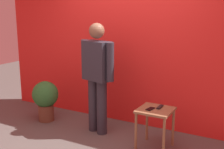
{
  "coord_description": "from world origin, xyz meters",
  "views": [
    {
      "loc": [
        2.03,
        -3.12,
        1.9
      ],
      "look_at": [
        0.02,
        0.55,
        0.95
      ],
      "focal_mm": 47.81,
      "sensor_mm": 36.0,
      "label": 1
    }
  ],
  "objects_px": {
    "standing_person": "(97,73)",
    "tv_remote": "(160,107)",
    "side_table": "(155,116)",
    "cell_phone": "(150,109)",
    "potted_plant": "(45,98)"
  },
  "relations": [
    {
      "from": "standing_person",
      "to": "tv_remote",
      "type": "height_order",
      "value": "standing_person"
    },
    {
      "from": "standing_person",
      "to": "tv_remote",
      "type": "relative_size",
      "value": 9.86
    },
    {
      "from": "standing_person",
      "to": "potted_plant",
      "type": "xyz_separation_m",
      "value": [
        -1.01,
        -0.03,
        -0.53
      ]
    },
    {
      "from": "tv_remote",
      "to": "cell_phone",
      "type": "bearing_deg",
      "value": -127.56
    },
    {
      "from": "standing_person",
      "to": "side_table",
      "type": "distance_m",
      "value": 1.09
    },
    {
      "from": "potted_plant",
      "to": "cell_phone",
      "type": "bearing_deg",
      "value": -3.36
    },
    {
      "from": "standing_person",
      "to": "side_table",
      "type": "height_order",
      "value": "standing_person"
    },
    {
      "from": "standing_person",
      "to": "potted_plant",
      "type": "distance_m",
      "value": 1.15
    },
    {
      "from": "side_table",
      "to": "cell_phone",
      "type": "relative_size",
      "value": 3.92
    },
    {
      "from": "tv_remote",
      "to": "potted_plant",
      "type": "distance_m",
      "value": 2.03
    },
    {
      "from": "side_table",
      "to": "tv_remote",
      "type": "height_order",
      "value": "tv_remote"
    },
    {
      "from": "side_table",
      "to": "tv_remote",
      "type": "relative_size",
      "value": 3.32
    },
    {
      "from": "side_table",
      "to": "tv_remote",
      "type": "distance_m",
      "value": 0.14
    },
    {
      "from": "potted_plant",
      "to": "side_table",
      "type": "bearing_deg",
      "value": -2.16
    },
    {
      "from": "standing_person",
      "to": "side_table",
      "type": "bearing_deg",
      "value": -5.9
    }
  ]
}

